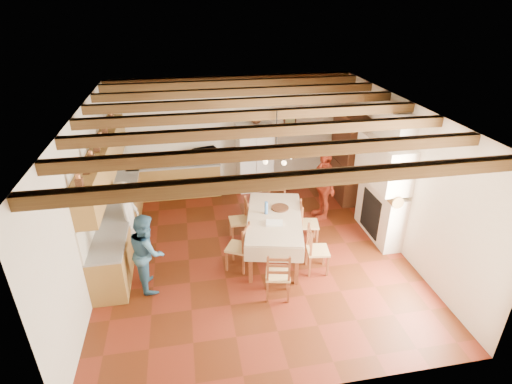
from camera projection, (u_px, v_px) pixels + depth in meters
floor at (254, 253)px, 8.26m from camera, size 6.00×6.50×0.02m
ceiling at (253, 109)px, 6.89m from camera, size 6.00×6.50×0.02m
wall_back at (232, 134)px, 10.44m from camera, size 6.00×0.02×3.00m
wall_front at (302, 307)px, 4.72m from camera, size 6.00×0.02×3.00m
wall_left at (87, 201)px, 7.09m from camera, size 0.02×6.50×3.00m
wall_right at (400, 176)px, 8.06m from camera, size 0.02×6.50×3.00m
ceiling_beams at (253, 115)px, 6.94m from camera, size 6.00×6.30×0.16m
lower_cabinets_left at (121, 221)px, 8.55m from camera, size 0.60×4.30×0.86m
lower_cabinets_back at (176, 180)px, 10.40m from camera, size 2.30×0.60×0.86m
countertop_left at (118, 203)px, 8.34m from camera, size 0.62×4.30×0.04m
countertop_back at (174, 164)px, 10.20m from camera, size 2.34×0.62×0.04m
backsplash_left at (101, 190)px, 8.15m from camera, size 0.03×4.30×0.60m
backsplash_back at (173, 149)px, 10.30m from camera, size 2.30×0.03×0.60m
upper_cabinets at (104, 160)px, 7.89m from camera, size 0.35×4.20×0.70m
fireplace at (382, 177)px, 8.23m from camera, size 0.56×1.60×2.80m
wall_picture at (290, 118)px, 10.50m from camera, size 0.34×0.03×0.42m
refrigerator at (254, 156)px, 10.63m from camera, size 0.95×0.81×1.81m
hutch at (347, 157)px, 9.99m from camera, size 0.52×1.24×2.25m
dining_table at (274, 220)px, 7.85m from camera, size 1.47×2.22×0.89m
chandelier at (276, 152)px, 7.20m from camera, size 0.47×0.47×0.03m
chair_left_near at (238, 246)px, 7.62m from camera, size 0.55×0.56×0.96m
chair_left_far at (239, 220)px, 8.50m from camera, size 0.41×0.43×0.96m
chair_right_near at (318, 250)px, 7.53m from camera, size 0.45×0.47×0.96m
chair_right_far at (309, 223)px, 8.38m from camera, size 0.47×0.49×0.96m
chair_end_near at (278, 274)px, 6.88m from camera, size 0.50×0.48×0.96m
chair_end_far at (277, 205)px, 9.10m from camera, size 0.47×0.45×0.96m
person_man at (129, 219)px, 7.88m from camera, size 0.42×0.61×1.64m
person_woman_blue at (147, 252)px, 7.04m from camera, size 0.69×0.81×1.47m
person_woman_red at (323, 184)px, 9.21m from camera, size 0.49×1.02×1.69m
microwave at (206, 155)px, 10.25m from camera, size 0.68×0.55×0.33m
fridge_vase at (256, 117)px, 10.16m from camera, size 0.34×0.34×0.30m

